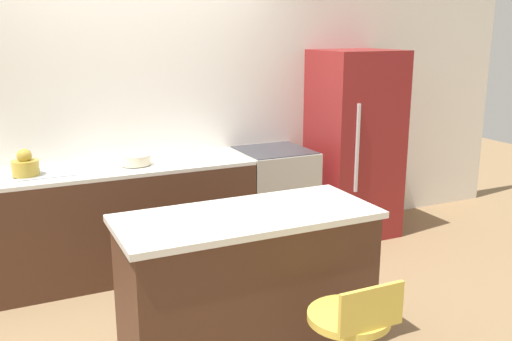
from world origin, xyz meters
The scene contains 8 objects.
ground_plane centered at (0.00, 0.00, 0.00)m, with size 14.00×14.00×0.00m, color #8E704C.
wall_back centered at (0.00, 0.68, 1.30)m, with size 8.00×0.06×2.60m.
back_counter centered at (-0.35, 0.33, 0.45)m, with size 2.35×0.63×0.90m.
kitchen_island centered at (0.20, -1.17, 0.45)m, with size 1.55×0.67×0.90m.
oven_range centered at (1.15, 0.33, 0.45)m, with size 0.63×0.64×0.90m.
refrigerator centered at (1.99, 0.32, 0.88)m, with size 0.74×0.68×1.76m.
kettle centered at (-0.92, 0.30, 0.98)m, with size 0.19×0.19×0.20m.
mixing_bowl centered at (-0.10, 0.30, 0.94)m, with size 0.24×0.24×0.08m.
Camera 1 is at (-1.11, -4.08, 1.96)m, focal length 40.00 mm.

